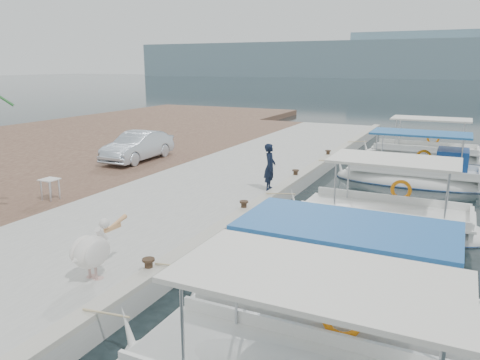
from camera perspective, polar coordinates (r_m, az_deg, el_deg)
name	(u,v)px	position (r m, az deg, el deg)	size (l,w,h in m)	color
ground	(233,243)	(13.58, -0.88, -7.72)	(400.00, 400.00, 0.00)	black
concrete_quay	(221,185)	(19.05, -2.28, -0.58)	(6.00, 40.00, 0.50)	#A3A49E
quay_curb	(286,185)	(17.88, 5.61, -0.57)	(0.44, 40.00, 0.12)	#AAA797
cobblestone_strip	(124,173)	(21.78, -14.01, 0.85)	(4.00, 40.00, 0.50)	brown
fishing_caique_b	(333,327)	(9.54, 11.29, -17.15)	(6.40, 2.24, 2.83)	white
fishing_caique_c	(384,224)	(15.47, 17.20, -5.14)	(6.27, 2.41, 2.83)	white
fishing_caique_d	(415,179)	(21.58, 20.59, 0.11)	(6.65, 2.19, 2.83)	white
fishing_caique_e	(424,157)	(27.46, 21.56, 2.66)	(6.66, 2.29, 2.83)	white
mooring_bollards	(244,205)	(14.78, 0.48, -3.07)	(0.28, 20.28, 0.33)	black
pelican	(92,250)	(10.61, -17.55, -8.15)	(0.59, 1.59, 1.24)	tan
fisherman	(270,167)	(17.18, 3.66, 1.61)	(0.63, 0.41, 1.72)	black
parked_car	(138,146)	(23.07, -12.34, 4.05)	(1.47, 4.21, 1.39)	silver
folding_table	(50,185)	(17.19, -22.17, -0.55)	(0.55, 0.55, 0.73)	silver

